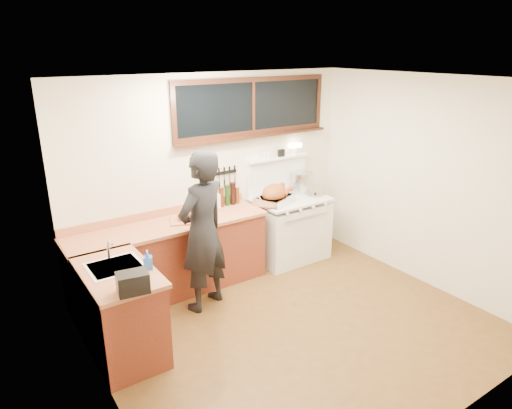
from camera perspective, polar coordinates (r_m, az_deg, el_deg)
ground_plane at (r=5.19m, az=4.99°, el=-14.92°), size 4.00×3.50×0.02m
room_shell at (r=4.48m, az=5.60°, el=2.98°), size 4.10×3.60×2.65m
counter_back at (r=5.69m, az=-10.62°, el=-6.57°), size 2.44×0.64×1.00m
counter_left at (r=4.74m, az=-16.60°, el=-12.71°), size 0.64×1.09×0.90m
sink_unit at (r=4.62m, az=-17.14°, el=-8.03°), size 0.50×0.45×0.37m
vintage_stove at (r=6.50m, az=4.17°, el=-2.80°), size 1.02×0.74×1.59m
back_window at (r=6.10m, az=-0.32°, el=11.36°), size 2.32×0.13×0.77m
left_doorway at (r=3.38m, az=-15.98°, el=-13.99°), size 0.02×1.04×2.17m
knife_strip at (r=6.00m, az=-4.34°, el=3.82°), size 0.46×0.03×0.28m
man at (r=5.13m, az=-6.70°, el=-3.43°), size 0.79×0.65×1.86m
soap_bottle at (r=4.44m, az=-13.38°, el=-6.72°), size 0.11×0.11×0.19m
toaster at (r=4.07m, az=-15.15°, el=-9.41°), size 0.29×0.22×0.18m
cutting_board at (r=5.54m, az=-8.67°, el=-1.55°), size 0.47×0.42×0.14m
roast_turkey at (r=6.10m, az=2.35°, el=1.12°), size 0.61×0.54×0.26m
stockpot at (r=6.60m, az=5.77°, el=2.80°), size 0.39×0.39×0.29m
saucepan at (r=6.53m, az=2.43°, el=1.91°), size 0.16×0.28×0.11m
pot_lid at (r=6.49m, az=7.40°, el=1.24°), size 0.27×0.27×0.04m
coffee_tin at (r=5.81m, az=-5.51°, el=-0.29°), size 0.09×0.08×0.13m
pitcher at (r=5.96m, az=-4.86°, el=0.52°), size 0.12×0.12×0.18m
bottle_cluster at (r=5.99m, az=-3.84°, el=1.03°), size 0.46×0.07×0.30m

